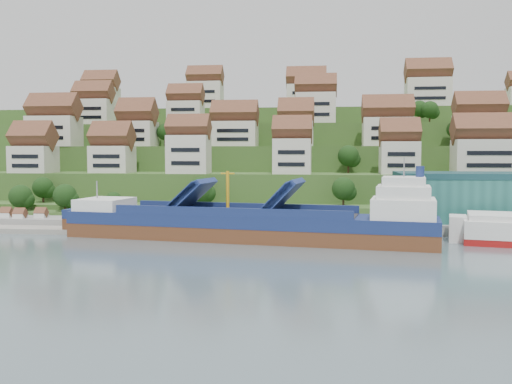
# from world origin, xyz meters

# --- Properties ---
(ground) EXTENTS (300.00, 300.00, 0.00)m
(ground) POSITION_xyz_m (0.00, 0.00, 0.00)
(ground) COLOR slate
(ground) RESTS_ON ground
(quay) EXTENTS (180.00, 14.00, 2.20)m
(quay) POSITION_xyz_m (20.00, 15.00, 1.10)
(quay) COLOR gray
(quay) RESTS_ON ground
(pebble_beach) EXTENTS (45.00, 20.00, 1.00)m
(pebble_beach) POSITION_xyz_m (-58.00, 12.00, 0.50)
(pebble_beach) COLOR gray
(pebble_beach) RESTS_ON ground
(hillside) EXTENTS (260.00, 128.00, 31.00)m
(hillside) POSITION_xyz_m (0.00, 103.55, 10.66)
(hillside) COLOR #2D4C1E
(hillside) RESTS_ON ground
(hillside_village) EXTENTS (155.37, 64.59, 29.41)m
(hillside_village) POSITION_xyz_m (1.59, 60.04, 24.22)
(hillside_village) COLOR beige
(hillside_village) RESTS_ON ground
(hillside_trees) EXTENTS (141.80, 62.13, 28.72)m
(hillside_trees) POSITION_xyz_m (-14.11, 41.51, 14.83)
(hillside_trees) COLOR #1B3D14
(hillside_trees) RESTS_ON ground
(flagpole) EXTENTS (1.28, 0.16, 8.00)m
(flagpole) POSITION_xyz_m (18.11, 10.00, 6.88)
(flagpole) COLOR gray
(flagpole) RESTS_ON quay
(beach_huts) EXTENTS (14.40, 3.70, 2.20)m
(beach_huts) POSITION_xyz_m (-60.00, 10.75, 2.10)
(beach_huts) COLOR white
(beach_huts) RESTS_ON pebble_beach
(cargo_ship) EXTENTS (69.98, 20.56, 15.22)m
(cargo_ship) POSITION_xyz_m (-5.59, -0.55, 2.98)
(cargo_ship) COLOR brown
(cargo_ship) RESTS_ON ground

